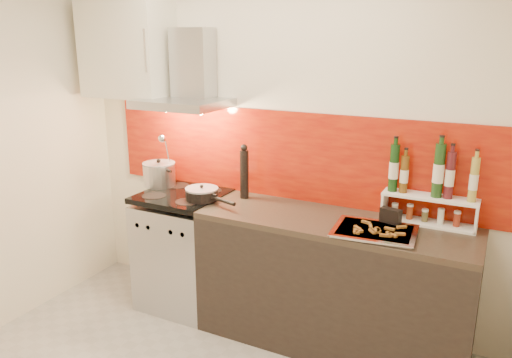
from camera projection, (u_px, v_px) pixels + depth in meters
The scene contains 13 objects.
back_wall at pixel (284, 144), 3.60m from camera, with size 3.40×0.02×2.60m, color silver.
backsplash at pixel (290, 156), 3.59m from camera, with size 3.00×0.02×0.64m, color maroon.
range_stove at pixel (185, 251), 3.88m from camera, with size 0.60×0.60×0.91m.
counter at pixel (332, 283), 3.35m from camera, with size 1.80×0.60×0.90m.
range_hood at pixel (189, 80), 3.64m from camera, with size 0.62×0.50×0.61m.
upper_cabinet at pixel (127, 50), 3.82m from camera, with size 0.70×0.35×0.72m, color silver.
stock_pot at pixel (159, 174), 3.93m from camera, with size 0.26×0.26×0.22m.
saute_pan at pixel (203, 194), 3.59m from camera, with size 0.45×0.24×0.11m.
utensil_jar at pixel (167, 172), 3.89m from camera, with size 0.09×0.14×0.44m.
pepper_mill at pixel (244, 172), 3.63m from camera, with size 0.06×0.06×0.40m.
step_shelf at pixel (429, 191), 3.11m from camera, with size 0.58×0.16×0.52m.
caddy_box at pixel (390, 217), 3.11m from camera, with size 0.13×0.06×0.11m, color black.
baking_tray at pixel (375, 231), 3.01m from camera, with size 0.52×0.42×0.03m.
Camera 1 is at (1.43, -1.84, 2.04)m, focal length 35.00 mm.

